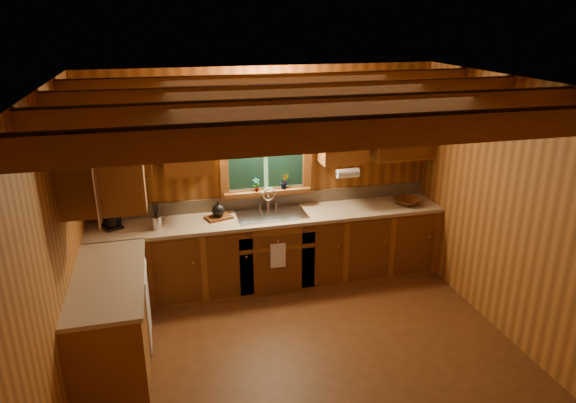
% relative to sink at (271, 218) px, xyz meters
% --- Properties ---
extents(room, '(4.20, 4.20, 4.20)m').
position_rel_sink_xyz_m(room, '(0.00, -1.60, 0.44)').
color(room, '#562F15').
rests_on(room, ground).
extents(ceiling_beams, '(4.20, 2.54, 0.18)m').
position_rel_sink_xyz_m(ceiling_beams, '(0.00, -1.60, 1.63)').
color(ceiling_beams, brown).
rests_on(ceiling_beams, room).
extents(base_cabinets, '(4.20, 2.22, 0.86)m').
position_rel_sink_xyz_m(base_cabinets, '(-0.49, -0.32, -0.43)').
color(base_cabinets, brown).
rests_on(base_cabinets, ground).
extents(countertop, '(4.20, 2.24, 0.04)m').
position_rel_sink_xyz_m(countertop, '(-0.48, -0.31, 0.02)').
color(countertop, tan).
rests_on(countertop, base_cabinets).
extents(backsplash, '(4.20, 0.02, 0.16)m').
position_rel_sink_xyz_m(backsplash, '(0.00, 0.28, 0.12)').
color(backsplash, tan).
rests_on(backsplash, room).
extents(dishwasher_panel, '(0.02, 0.60, 0.80)m').
position_rel_sink_xyz_m(dishwasher_panel, '(-1.47, -0.92, -0.43)').
color(dishwasher_panel, white).
rests_on(dishwasher_panel, base_cabinets).
extents(upper_cabinets, '(4.19, 1.77, 0.78)m').
position_rel_sink_xyz_m(upper_cabinets, '(-0.56, -0.18, 0.98)').
color(upper_cabinets, brown).
rests_on(upper_cabinets, room).
extents(window, '(1.12, 0.08, 1.00)m').
position_rel_sink_xyz_m(window, '(0.00, 0.26, 0.67)').
color(window, brown).
rests_on(window, room).
extents(window_sill, '(1.06, 0.14, 0.04)m').
position_rel_sink_xyz_m(window_sill, '(0.00, 0.22, 0.26)').
color(window_sill, brown).
rests_on(window_sill, room).
extents(wall_sconce, '(0.45, 0.21, 0.17)m').
position_rel_sink_xyz_m(wall_sconce, '(0.00, 0.14, 1.31)').
color(wall_sconce, black).
rests_on(wall_sconce, room).
extents(paper_towel_roll, '(0.27, 0.11, 0.11)m').
position_rel_sink_xyz_m(paper_towel_roll, '(0.92, -0.07, 0.51)').
color(paper_towel_roll, white).
rests_on(paper_towel_roll, upper_cabinets).
extents(dish_towel, '(0.18, 0.01, 0.30)m').
position_rel_sink_xyz_m(dish_towel, '(0.00, -0.34, -0.34)').
color(dish_towel, white).
rests_on(dish_towel, base_cabinets).
extents(sink, '(0.82, 0.48, 0.43)m').
position_rel_sink_xyz_m(sink, '(0.00, 0.00, 0.00)').
color(sink, silver).
rests_on(sink, countertop).
extents(coffee_maker, '(0.18, 0.23, 0.32)m').
position_rel_sink_xyz_m(coffee_maker, '(-1.81, 0.08, 0.20)').
color(coffee_maker, black).
rests_on(coffee_maker, countertop).
extents(utensil_crock, '(0.11, 0.11, 0.31)m').
position_rel_sink_xyz_m(utensil_crock, '(-1.33, -0.09, 0.12)').
color(utensil_crock, silver).
rests_on(utensil_crock, countertop).
extents(cutting_board, '(0.34, 0.29, 0.03)m').
position_rel_sink_xyz_m(cutting_board, '(-0.62, 0.04, 0.06)').
color(cutting_board, '#5B3113').
rests_on(cutting_board, countertop).
extents(teakettle, '(0.15, 0.15, 0.19)m').
position_rel_sink_xyz_m(teakettle, '(-0.62, 0.04, 0.14)').
color(teakettle, black).
rests_on(teakettle, cutting_board).
extents(wicker_basket, '(0.43, 0.43, 0.08)m').
position_rel_sink_xyz_m(wicker_basket, '(1.73, -0.08, 0.08)').
color(wicker_basket, '#48230C').
rests_on(wicker_basket, countertop).
extents(potted_plant_left, '(0.10, 0.08, 0.17)m').
position_rel_sink_xyz_m(potted_plant_left, '(-0.14, 0.19, 0.37)').
color(potted_plant_left, '#5B3113').
rests_on(potted_plant_left, window_sill).
extents(potted_plant_right, '(0.11, 0.10, 0.19)m').
position_rel_sink_xyz_m(potted_plant_right, '(0.22, 0.21, 0.38)').
color(potted_plant_right, '#5B3113').
rests_on(potted_plant_right, window_sill).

